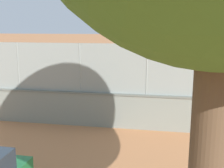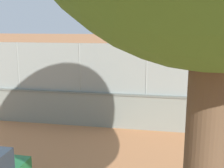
# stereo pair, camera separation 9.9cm
# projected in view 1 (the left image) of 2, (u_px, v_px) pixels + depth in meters

# --- Properties ---
(ground_plane) EXTENTS (260.00, 260.00, 0.00)m
(ground_plane) POSITION_uv_depth(u_px,v_px,m) (125.00, 87.00, 22.67)
(ground_plane) COLOR #B27247
(perimeter_wall) EXTENTS (22.81, 0.99, 1.70)m
(perimeter_wall) POSITION_uv_depth(u_px,v_px,m) (113.00, 110.00, 13.71)
(perimeter_wall) COLOR gray
(perimeter_wall) RESTS_ON ground_plane
(fence_panel_on_wall) EXTENTS (22.41, 0.62, 2.35)m
(fence_panel_on_wall) POSITION_uv_depth(u_px,v_px,m) (113.00, 69.00, 13.30)
(fence_panel_on_wall) COLOR gray
(fence_panel_on_wall) RESTS_ON perimeter_wall
(player_baseline_waiting) EXTENTS (1.20, 0.73, 1.56)m
(player_baseline_waiting) POSITION_uv_depth(u_px,v_px,m) (174.00, 95.00, 16.36)
(player_baseline_waiting) COLOR navy
(player_baseline_waiting) RESTS_ON ground_plane
(player_at_service_line) EXTENTS (0.88, 0.98, 1.67)m
(player_at_service_line) POSITION_uv_depth(u_px,v_px,m) (64.00, 80.00, 20.43)
(player_at_service_line) COLOR black
(player_at_service_line) RESTS_ON ground_plane
(sports_ball) EXTENTS (0.22, 0.22, 0.22)m
(sports_ball) POSITION_uv_depth(u_px,v_px,m) (171.00, 91.00, 15.60)
(sports_ball) COLOR white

